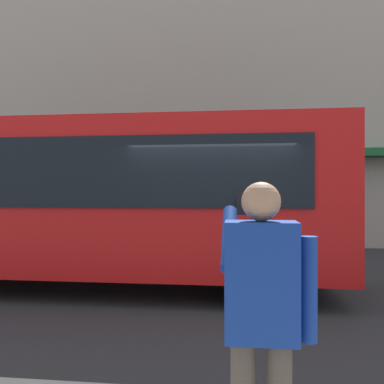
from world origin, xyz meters
name	(u,v)px	position (x,y,z in m)	size (l,w,h in m)	color
ground_plane	(214,297)	(0.00, 0.00, 0.00)	(60.00, 60.00, 0.00)	#2B2B2D
building_facade_far	(227,69)	(-0.02, -6.80, 5.99)	(28.00, 1.55, 12.00)	#A89E8E
red_bus	(91,198)	(2.32, -0.35, 1.68)	(9.05, 2.54, 3.08)	red
pedestrian_photographer	(262,309)	(-0.54, 4.56, 1.14)	(0.53, 0.52, 1.70)	#4C4238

